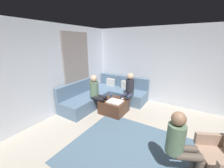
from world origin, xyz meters
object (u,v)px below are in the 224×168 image
(game_remote, at_px, (122,99))
(person_on_couch_side, at_px, (97,92))
(sectional_couch, at_px, (105,95))
(person_on_armchair, at_px, (181,143))
(person_on_couch_back, at_px, (129,89))
(armchair, at_px, (223,163))
(coffee_mug, at_px, (111,96))
(ottoman, at_px, (114,106))

(game_remote, height_order, person_on_couch_side, person_on_couch_side)
(sectional_couch, relative_size, person_on_armchair, 2.16)
(sectional_couch, xyz_separation_m, person_on_couch_back, (0.92, 0.06, 0.38))
(person_on_couch_back, bearing_deg, sectional_couch, 3.42)
(game_remote, xyz_separation_m, person_on_armchair, (1.85, -1.54, 0.21))
(sectional_couch, xyz_separation_m, person_on_armchair, (2.71, -1.82, 0.36))
(armchair, distance_m, person_on_couch_back, 2.91)
(coffee_mug, xyz_separation_m, game_remote, (0.40, 0.04, -0.04))
(sectional_couch, bearing_deg, coffee_mug, -34.38)
(armchair, bearing_deg, coffee_mug, 41.92)
(coffee_mug, height_order, armchair, armchair)
(ottoman, bearing_deg, sectional_couch, 143.97)
(person_on_couch_side, bearing_deg, person_on_couch_back, 134.29)
(coffee_mug, distance_m, game_remote, 0.40)
(game_remote, bearing_deg, sectional_couch, 162.17)
(sectional_couch, xyz_separation_m, ottoman, (0.69, -0.50, -0.07))
(game_remote, bearing_deg, person_on_couch_back, 80.63)
(sectional_couch, bearing_deg, game_remote, -17.83)
(game_remote, distance_m, person_on_couch_side, 0.86)
(sectional_couch, relative_size, game_remote, 17.00)
(ottoman, height_order, coffee_mug, coffee_mug)
(armchair, height_order, person_on_couch_side, person_on_couch_side)
(sectional_couch, height_order, coffee_mug, sectional_couch)
(sectional_couch, height_order, game_remote, sectional_couch)
(armchair, bearing_deg, ottoman, 43.56)
(game_remote, xyz_separation_m, person_on_couch_side, (-0.72, -0.42, 0.23))
(ottoman, height_order, person_on_couch_back, person_on_couch_back)
(game_remote, bearing_deg, person_on_armchair, -39.82)
(armchair, bearing_deg, person_on_couch_side, 50.18)
(person_on_couch_back, distance_m, person_on_armchair, 2.59)
(ottoman, distance_m, game_remote, 0.36)
(armchair, bearing_deg, person_on_armchair, 90.00)
(person_on_couch_back, bearing_deg, ottoman, 66.99)
(coffee_mug, relative_size, person_on_couch_back, 0.08)
(game_remote, xyz_separation_m, armchair, (2.47, -1.24, -0.12))
(ottoman, bearing_deg, person_on_couch_side, -159.58)
(person_on_couch_side, bearing_deg, sectional_couch, -168.06)
(ottoman, relative_size, armchair, 0.85)
(game_remote, distance_m, person_on_couch_back, 0.41)
(armchair, bearing_deg, game_remote, 37.96)
(coffee_mug, height_order, person_on_couch_side, person_on_couch_side)
(armchair, xyz_separation_m, person_on_couch_side, (-3.19, 0.82, 0.35))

